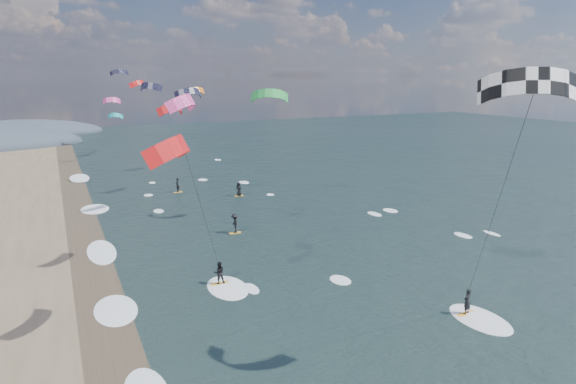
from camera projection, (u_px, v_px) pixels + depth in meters
name	position (u px, v px, depth m)	size (l,w,h in m)	color
wet_sand_strip	(113.00, 354.00, 24.73)	(3.00, 240.00, 0.00)	#382D23
kitesurfer_near_a	(520.00, 149.00, 20.76)	(7.65, 9.17, 14.81)	gold
kitesurfer_near_b	(199.00, 198.00, 26.68)	(6.74, 9.17, 11.89)	gold
far_kitesurfers	(222.00, 204.00, 50.19)	(7.22, 18.89, 1.82)	gold
bg_kite_field	(158.00, 90.00, 64.93)	(13.52, 70.35, 9.05)	black
shoreline_surf	(124.00, 310.00, 29.39)	(2.40, 79.40, 0.11)	white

